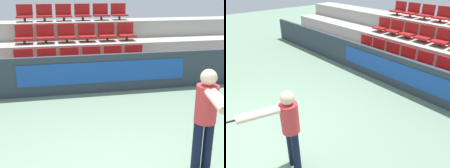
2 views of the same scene
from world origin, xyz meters
The scene contains 21 objects.
ground_plane centered at (0.00, 0.00, 0.00)m, with size 30.00×30.00×0.00m, color gray.
barrier_wall centered at (0.01, 4.26, 0.47)m, with size 12.72×0.14×0.94m.
bleacher_tier_front centered at (0.00, 4.81, 0.25)m, with size 12.32×0.95×0.50m.
bleacher_tier_middle centered at (0.00, 5.76, 0.50)m, with size 12.32×0.95×1.00m.
bleacher_tier_back centered at (0.00, 6.70, 0.75)m, with size 12.32×0.95×1.50m.
stadium_chair_0 centered at (-1.44, 4.93, 0.71)m, with size 0.48×0.43×0.49m.
stadium_chair_1 centered at (-0.87, 4.93, 0.71)m, with size 0.48×0.43×0.49m.
stadium_chair_2 centered at (-0.29, 4.93, 0.71)m, with size 0.48×0.43×0.49m.
stadium_chair_3 centered at (0.29, 4.93, 0.71)m, with size 0.48×0.43×0.49m.
stadium_chair_4 centered at (0.87, 4.93, 0.71)m, with size 0.48×0.43×0.49m.
stadium_chair_5 centered at (1.44, 4.93, 0.71)m, with size 0.48×0.43×0.49m.
stadium_chair_6 centered at (-1.44, 5.88, 1.21)m, with size 0.48×0.43×0.49m.
stadium_chair_7 centered at (-0.87, 5.88, 1.21)m, with size 0.48×0.43×0.49m.
stadium_chair_8 centered at (-0.29, 5.88, 1.21)m, with size 0.48×0.43×0.49m.
stadium_chair_9 centered at (0.29, 5.88, 1.21)m, with size 0.48×0.43×0.49m.
stadium_chair_10 centered at (0.87, 5.88, 1.21)m, with size 0.48×0.43×0.49m.
stadium_chair_12 centered at (-1.44, 6.82, 1.71)m, with size 0.48×0.43×0.49m.
stadium_chair_13 centered at (-0.87, 6.82, 1.71)m, with size 0.48×0.43×0.49m.
stadium_chair_14 centered at (-0.29, 6.82, 1.71)m, with size 0.48×0.43×0.49m.
stadium_chair_15 centered at (0.29, 6.82, 1.71)m, with size 0.48×0.43×0.49m.
tennis_player centered at (1.11, 0.40, 0.91)m, with size 0.47×1.46×1.50m.
Camera 2 is at (3.69, -0.75, 3.07)m, focal length 35.00 mm.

